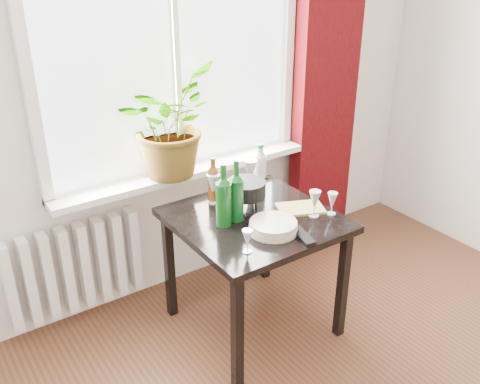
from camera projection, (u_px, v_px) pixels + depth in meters
window at (173, 43)px, 3.05m from camera, size 1.72×0.08×1.62m
windowsill at (185, 172)px, 3.33m from camera, size 1.72×0.20×0.04m
curtain at (327, 74)px, 3.68m from camera, size 0.50×0.12×2.56m
radiator at (75, 267)px, 3.16m from camera, size 0.80×0.10×0.55m
table at (254, 231)px, 3.01m from camera, size 0.85×0.85×0.74m
potted_plant at (168, 123)px, 3.12m from camera, size 0.77×0.77×0.65m
wine_bottle_left at (224, 195)px, 2.82m from camera, size 0.09×0.09×0.36m
wine_bottle_right at (236, 190)px, 2.87m from camera, size 0.09×0.09×0.36m
bottle_amber at (213, 179)px, 3.10m from camera, size 0.07×0.07×0.28m
cleaning_bottle at (260, 165)px, 3.31m from camera, size 0.10×0.10×0.27m
wineglass_front_right at (315, 203)px, 2.95m from camera, size 0.08×0.08×0.16m
wineglass_far_right at (332, 203)px, 2.97m from camera, size 0.06×0.06×0.14m
wineglass_back_center at (250, 175)px, 3.25m from camera, size 0.10×0.10×0.20m
wineglass_back_left at (213, 188)px, 3.10m from camera, size 0.09×0.09×0.18m
wineglass_front_left at (247, 241)px, 2.62m from camera, size 0.07×0.07×0.13m
plate_stack at (273, 227)px, 2.82m from camera, size 0.32×0.32×0.06m
fondue_pot at (246, 195)px, 3.02m from camera, size 0.30×0.28×0.17m
tv_remote at (303, 236)px, 2.77m from camera, size 0.10×0.20×0.02m
cutting_board at (300, 208)px, 3.05m from camera, size 0.31×0.26×0.01m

